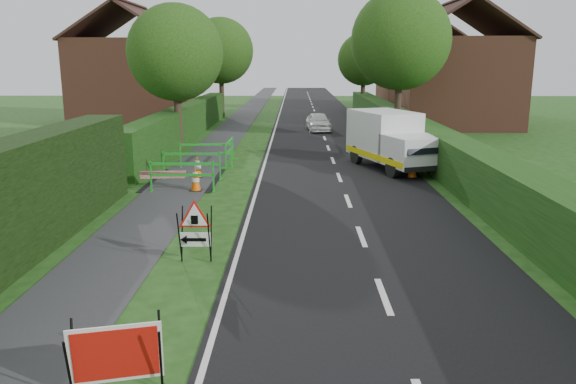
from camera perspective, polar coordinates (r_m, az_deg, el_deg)
name	(u,v)px	position (r m, az deg, el deg)	size (l,w,h in m)	color
ground	(239,321)	(9.39, -4.99, -12.96)	(120.00, 120.00, 0.00)	#1B4012
road_surface	(316,116)	(43.61, 2.87, 7.76)	(6.00, 90.00, 0.02)	black
footpath	(245,115)	(43.75, -4.42, 7.76)	(2.00, 90.00, 0.02)	#2D2D30
hedge_west_far	(187,138)	(31.23, -10.21, 5.39)	(1.00, 24.00, 1.80)	#14380F
hedge_east	(423,157)	(25.36, 13.51, 3.46)	(1.20, 50.00, 1.50)	#14380F
house_west	(134,79)	(39.92, -15.39, 10.97)	(7.50, 7.40, 7.88)	brown
house_east_a	(454,81)	(37.78, 16.55, 10.80)	(7.50, 7.40, 7.88)	brown
house_east_b	(422,75)	(51.60, 13.44, 11.48)	(7.50, 7.40, 7.88)	brown
tree_nw	(175,53)	(26.95, -11.37, 13.70)	(4.40, 4.40, 6.70)	#2D2116
tree_ne	(401,40)	(30.89, 11.38, 14.89)	(5.20, 5.20, 7.79)	#2D2116
tree_fw	(221,51)	(42.74, -6.86, 14.05)	(4.80, 4.80, 7.24)	#2D2116
tree_fe	(364,59)	(46.71, 7.71, 13.20)	(4.20, 4.20, 6.33)	#2D2116
red_rect_sign	(116,355)	(7.59, -17.08, -15.58)	(1.25, 0.93, 0.96)	black
triangle_sign	(193,227)	(11.78, -9.61, -3.48)	(0.78, 0.78, 1.14)	black
works_van	(392,139)	(22.27, 10.48, 5.31)	(3.35, 5.12, 2.19)	silver
traffic_cone_0	(413,167)	(20.73, 12.55, 2.49)	(0.38, 0.38, 0.79)	black
traffic_cone_1	(399,155)	(23.37, 11.24, 3.74)	(0.38, 0.38, 0.79)	black
traffic_cone_2	(377,147)	(25.42, 9.07, 4.58)	(0.38, 0.38, 0.79)	black
traffic_cone_3	(196,179)	(18.39, -9.37, 1.29)	(0.38, 0.38, 0.79)	black
traffic_cone_4	(198,167)	(20.57, -9.18, 2.56)	(0.38, 0.38, 0.79)	black
ped_barrier_0	(182,173)	(18.31, -10.72, 1.94)	(2.07, 0.42, 1.00)	#1B9723
ped_barrier_1	(192,162)	(20.19, -9.74, 3.02)	(2.06, 0.36, 1.00)	#1B9723
ped_barrier_2	(206,152)	(22.38, -8.33, 4.06)	(2.08, 0.53, 1.00)	#1B9723
ped_barrier_3	(229,149)	(23.10, -5.99, 4.41)	(0.41, 2.07, 1.00)	#1B9723
redwhite_plank	(164,188)	(19.13, -12.52, 0.41)	(1.50, 0.04, 0.25)	red
hatchback_car	(318,122)	(33.96, 3.11, 7.13)	(1.30, 3.23, 1.10)	white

